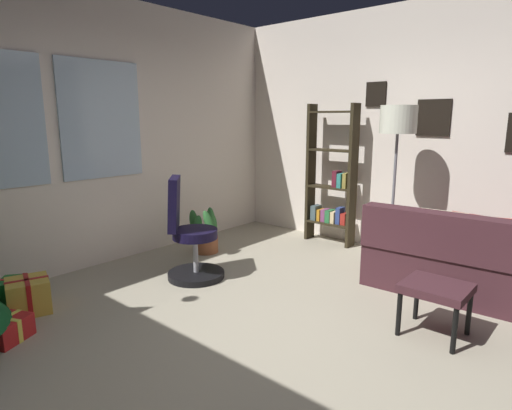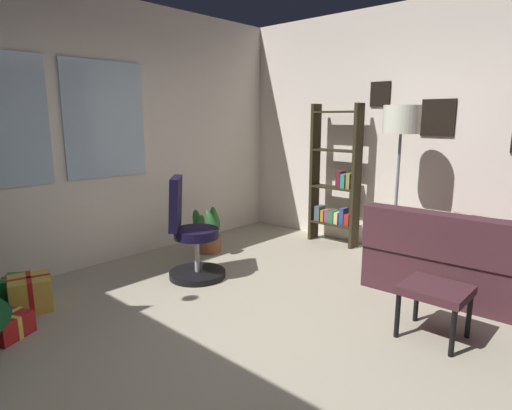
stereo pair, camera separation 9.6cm
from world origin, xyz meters
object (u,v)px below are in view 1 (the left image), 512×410
Objects in this scene: couch at (496,263)px; gift_box_red at (5,329)px; footstool at (436,292)px; gift_box_green at (22,294)px; office_chair at (189,240)px; bookshelf at (332,183)px; gift_box_gold at (28,296)px; floor_lamp at (398,131)px; potted_plant at (206,234)px.

couch is 5.14× the size of gift_box_red.
couch is 1.17m from footstool.
couch is 4.13m from gift_box_green.
bookshelf is (1.98, -0.39, 0.38)m from office_chair.
couch is at bearing -36.89° from gift_box_red.
gift_box_gold is 1.45m from office_chair.
couch is at bearing -94.22° from floor_lamp.
footstool is 1.87m from floor_lamp.
gift_box_gold is at bearing 124.00° from footstool.
couch is 4.31× the size of footstool.
potted_plant is (2.33, 0.43, 0.14)m from gift_box_red.
bookshelf is at bearing -11.25° from office_chair.
couch is at bearing -43.53° from gift_box_gold.
bookshelf is at bearing 78.44° from couch.
gift_box_gold is at bearing -74.63° from gift_box_green.
gift_box_red is 0.94× the size of gift_box_gold.
couch is 2.08m from bookshelf.
gift_box_green is at bearing 179.80° from potted_plant.
potted_plant reaches higher than gift_box_gold.
gift_box_red is 1.70m from office_chair.
bookshelf is (0.40, 1.98, 0.49)m from couch.
footstool is 0.26× the size of floor_lamp.
bookshelf is 1.68m from potted_plant.
floor_lamp reaches higher than gift_box_red.
couch reaches higher than gift_box_red.
footstool is at bearing 172.67° from couch.
gift_box_red is at bearing 177.74° from office_chair.
footstool is 3.11m from gift_box_red.
gift_box_gold is (-1.78, 2.64, -0.20)m from footstool.
gift_box_gold reaches higher than gift_box_red.
potted_plant is (0.66, 0.49, -0.17)m from office_chair.
potted_plant is at bearing 107.78° from couch.
gift_box_gold is (0.30, 0.36, 0.05)m from gift_box_red.
gift_box_gold is 0.23× the size of floor_lamp.
office_chair reaches higher than potted_plant.
footstool is at bearing -130.52° from bookshelf.
potted_plant is (2.04, -0.01, 0.09)m from gift_box_green.
potted_plant is (-1.32, 0.89, -0.55)m from bookshelf.
office_chair is (1.36, -0.42, 0.26)m from gift_box_gold.
floor_lamp is (3.32, -1.40, 1.35)m from gift_box_red.
gift_box_red is at bearing 143.11° from couch.
gift_box_gold is 2.03m from potted_plant.
office_chair is 0.84m from potted_plant.
gift_box_gold reaches higher than gift_box_green.
couch is 4.06m from gift_box_gold.
gift_box_green is 1.49m from office_chair.
potted_plant is at bearing 10.39° from gift_box_red.
couch is 3.01m from potted_plant.
bookshelf is at bearing 70.84° from floor_lamp.
couch is at bearing -7.33° from footstool.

